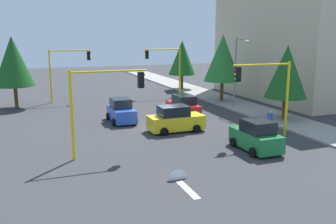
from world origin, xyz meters
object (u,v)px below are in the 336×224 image
car_green (256,137)px  tree_roadside_mid (223,58)px  car_blue (121,111)px  car_red (183,107)px  traffic_signal_near_left (266,85)px  car_yellow (175,120)px  tree_roadside_near (287,72)px  pedestrian_crossing (270,121)px  traffic_signal_far_right (67,65)px  tree_opposite_side (13,61)px  tree_roadside_far (182,58)px  street_lamp_curbside (238,65)px  traffic_signal_near_right (104,95)px  traffic_signal_far_left (166,62)px

car_green → tree_roadside_mid: bearing=158.2°
car_blue → car_red: bearing=90.0°
traffic_signal_near_left → car_yellow: size_ratio=1.28×
tree_roadside_mid → tree_roadside_near: 10.03m
car_green → pedestrian_crossing: car_green is taller
tree_roadside_near → car_red: size_ratio=1.54×
traffic_signal_far_right → car_green: size_ratio=1.55×
car_green → car_red: size_ratio=0.89×
tree_opposite_side → car_green: tree_opposite_side is taller
tree_opposite_side → traffic_signal_near_left: bearing=42.8°
tree_roadside_far → car_yellow: bearing=-24.2°
pedestrian_crossing → tree_opposite_side: bearing=-133.1°
street_lamp_curbside → tree_opposite_side: 21.88m
tree_roadside_near → car_green: (6.23, -7.01, -3.28)m
tree_opposite_side → car_blue: size_ratio=1.89×
traffic_signal_near_right → tree_opposite_side: bearing=-163.4°
traffic_signal_near_right → tree_roadside_near: bearing=103.9°
tree_roadside_mid → tree_roadside_far: (-10.00, -0.50, -0.50)m
tree_roadside_near → car_green: 9.93m
traffic_signal_near_left → tree_roadside_far: (-24.00, 3.85, 0.46)m
traffic_signal_near_left → traffic_signal_near_right: bearing=-90.0°
car_green → car_red: same height
tree_roadside_far → tree_opposite_side: bearing=-73.7°
traffic_signal_far_right → tree_opposite_side: size_ratio=0.80×
tree_opposite_side → car_blue: bearing=41.5°
tree_roadside_near → traffic_signal_near_left: bearing=-50.5°
traffic_signal_far_right → pedestrian_crossing: 22.95m
tree_roadside_mid → tree_roadside_far: 10.03m
tree_roadside_mid → car_red: size_ratio=1.76×
traffic_signal_far_right → tree_roadside_far: bearing=104.7°
traffic_signal_far_right → tree_roadside_near: (16.00, 16.20, 0.14)m
traffic_signal_far_left → traffic_signal_far_right: bearing=-90.0°
tree_opposite_side → car_red: (9.49, 14.08, -3.77)m
car_blue → traffic_signal_near_left: bearing=44.1°
traffic_signal_far_left → tree_roadside_far: size_ratio=0.87×
tree_roadside_far → tree_opposite_side: 21.36m
tree_roadside_near → car_blue: (-4.51, -13.09, -3.28)m
traffic_signal_far_right → street_lamp_curbside: (10.39, 14.90, 0.31)m
street_lamp_curbside → car_red: (1.10, -6.12, -3.45)m
traffic_signal_near_left → tree_roadside_near: size_ratio=0.84×
traffic_signal_near_left → tree_roadside_far: 24.31m
tree_opposite_side → car_red: 17.40m
traffic_signal_far_right → street_lamp_curbside: 18.17m
traffic_signal_near_right → car_green: size_ratio=1.43×
traffic_signal_near_left → tree_opposite_side: (-18.00, -16.65, 0.86)m
traffic_signal_near_left → traffic_signal_far_left: size_ratio=0.94×
tree_opposite_side → tree_roadside_near: size_ratio=1.12×
car_red → tree_roadside_far: bearing=157.5°
traffic_signal_far_left → car_yellow: 17.11m
traffic_signal_far_right → car_red: (11.49, 8.79, -3.14)m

